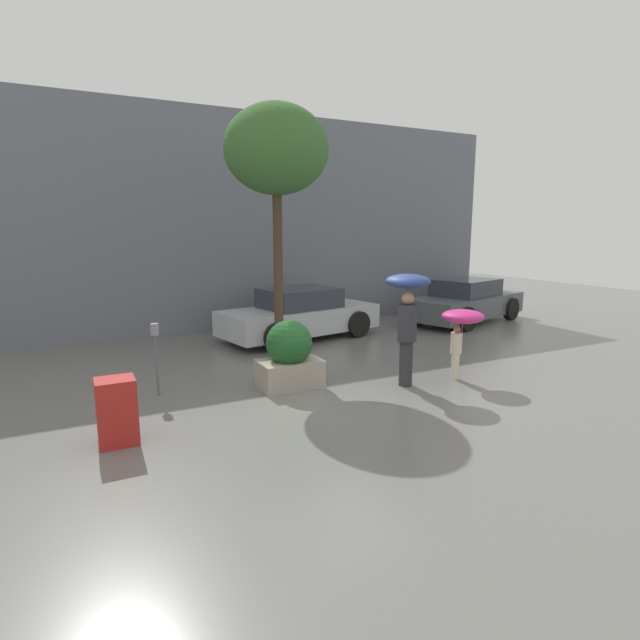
% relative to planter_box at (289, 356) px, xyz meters
% --- Properties ---
extents(ground_plane, '(40.00, 40.00, 0.00)m').
position_rel_planter_box_xyz_m(ground_plane, '(0.37, -0.92, -0.58)').
color(ground_plane, slate).
extents(building_facade, '(18.00, 0.30, 6.00)m').
position_rel_planter_box_xyz_m(building_facade, '(0.37, 5.58, 2.42)').
color(building_facade, slate).
rests_on(building_facade, ground).
extents(planter_box, '(1.12, 0.84, 1.23)m').
position_rel_planter_box_xyz_m(planter_box, '(0.00, 0.00, 0.00)').
color(planter_box, '#9E9384').
rests_on(planter_box, ground).
extents(person_adult, '(0.82, 0.82, 2.04)m').
position_rel_planter_box_xyz_m(person_adult, '(1.98, -0.82, 0.90)').
color(person_adult, '#2D2D33').
rests_on(person_adult, ground).
extents(person_child, '(0.79, 0.79, 1.36)m').
position_rel_planter_box_xyz_m(person_child, '(3.07, -1.06, 0.54)').
color(person_child, beige).
rests_on(person_child, ground).
extents(parked_car_near, '(4.43, 2.52, 1.32)m').
position_rel_planter_box_xyz_m(parked_car_near, '(1.90, 3.69, 0.04)').
color(parked_car_near, '#B7BCC1').
rests_on(parked_car_near, ground).
extents(parked_car_far, '(4.62, 2.85, 1.32)m').
position_rel_planter_box_xyz_m(parked_car_far, '(7.50, 3.57, 0.04)').
color(parked_car_far, '#4C5156').
rests_on(parked_car_far, ground).
extents(street_tree, '(2.13, 2.13, 5.33)m').
position_rel_planter_box_xyz_m(street_tree, '(0.51, 1.73, 3.80)').
color(street_tree, '#423323').
rests_on(street_tree, ground).
extents(parking_meter, '(0.14, 0.14, 1.27)m').
position_rel_planter_box_xyz_m(parking_meter, '(-2.23, 0.56, 0.33)').
color(parking_meter, '#595B60').
rests_on(parking_meter, ground).
extents(newspaper_box, '(0.50, 0.44, 0.90)m').
position_rel_planter_box_xyz_m(newspaper_box, '(-3.03, -1.21, -0.13)').
color(newspaper_box, '#B2231E').
rests_on(newspaper_box, ground).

